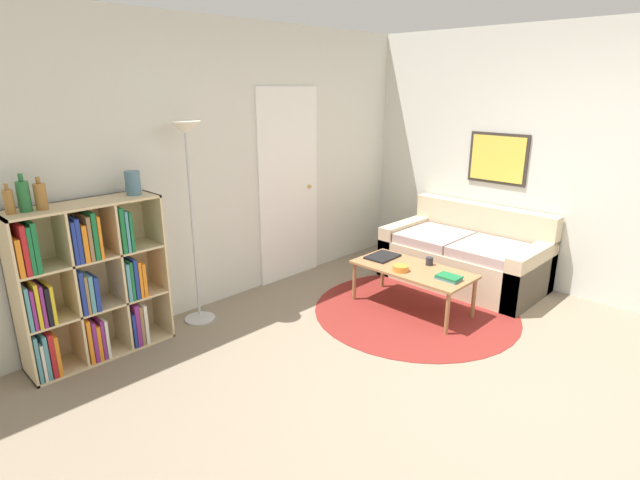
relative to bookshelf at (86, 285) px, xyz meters
The scene contains 16 objects.
ground_plane 3.05m from the bookshelf, 57.80° to the right, with size 14.00×14.00×0.00m, color gray.
wall_back 1.78m from the bookshelf, ahead, with size 7.49×0.11×2.60m.
wall_right 4.10m from the bookshelf, 16.88° to the right, with size 0.08×5.72×2.60m.
rug 2.83m from the bookshelf, 28.57° to the right, with size 1.89×1.89×0.01m.
bookshelf is the anchor object (origin of this frame).
floor_lamp 1.22m from the bookshelf, ahead, with size 0.27×0.27×1.75m.
couch 3.68m from the bookshelf, 20.34° to the right, with size 0.89×1.59×0.79m.
coffee_table 2.77m from the bookshelf, 27.21° to the right, with size 0.53×1.11×0.41m.
laptop 2.64m from the bookshelf, 19.47° to the right, with size 0.33×0.25×0.02m.
bowl 2.62m from the bookshelf, 27.92° to the right, with size 0.14×0.14×0.05m.
book_stack_on_table 2.94m from the bookshelf, 34.13° to the right, with size 0.14×0.21×0.04m.
cup 2.95m from the bookshelf, 26.78° to the right, with size 0.07×0.07×0.08m.
bottle_left 0.81m from the bookshelf, behind, with size 0.06×0.06×0.20m.
bottle_middle 0.79m from the bookshelf, behind, with size 0.08×0.08×0.26m.
bottle_right 0.75m from the bookshelf, behind, with size 0.08×0.08×0.23m.
vase_on_shelf 0.85m from the bookshelf, ahead, with size 0.12×0.12×0.18m.
Camera 1 is at (-2.83, -1.15, 2.03)m, focal length 28.00 mm.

